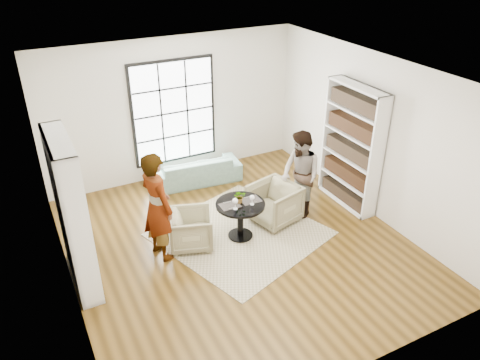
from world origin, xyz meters
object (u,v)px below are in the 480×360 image
sofa (195,170)px  wine_glass_left (235,201)px  person_right (301,175)px  person_left (157,207)px  pedestal_table (240,213)px  flower_centerpiece (240,197)px  armchair_right (274,203)px  wine_glass_right (252,198)px  armchair_left (191,229)px

sofa → wine_glass_left: (-0.23, -2.38, 0.56)m
person_right → wine_glass_left: (-1.50, -0.29, -0.00)m
sofa → person_left: (-1.49, -2.11, 0.66)m
person_left → wine_glass_left: 1.29m
pedestal_table → flower_centerpiece: size_ratio=3.70×
armchair_right → flower_centerpiece: (-0.78, -0.13, 0.43)m
wine_glass_left → wine_glass_right: wine_glass_left is taller
person_left → flower_centerpiece: person_left is taller
armchair_left → wine_glass_left: bearing=-92.3°
flower_centerpiece → armchair_left: bearing=172.4°
pedestal_table → wine_glass_left: (-0.16, -0.12, 0.34)m
wine_glass_left → person_left: bearing=167.8°
armchair_right → wine_glass_left: size_ratio=3.95×
pedestal_table → person_left: person_left is taller
armchair_left → person_left: (-0.55, 0.00, 0.61)m
person_left → sofa: bearing=-50.1°
pedestal_table → flower_centerpiece: 0.31m
person_right → wine_glass_right: 1.21m
armchair_left → sofa: bearing=-5.4°
person_left → armchair_left: bearing=-104.8°
wine_glass_right → flower_centerpiece: bearing=135.4°
flower_centerpiece → wine_glass_left: bearing=-136.4°
sofa → armchair_left: size_ratio=2.65×
pedestal_table → person_left: bearing=173.7°
sofa → person_left: 2.66m
sofa → person_right: bearing=127.1°
armchair_left → armchair_right: bearing=-70.8°
wine_glass_right → flower_centerpiece: 0.22m
armchair_left → flower_centerpiece: bearing=-79.0°
sofa → flower_centerpiece: bearing=94.1°
person_left → wine_glass_right: size_ratio=10.23×
person_right → sofa: bearing=-151.2°
person_left → armchair_right: bearing=-104.4°
person_left → wine_glass_left: (1.26, -0.27, -0.10)m
armchair_right → wine_glass_left: (-0.95, -0.29, 0.46)m
pedestal_table → wine_glass_left: wine_glass_left is taller
armchair_right → flower_centerpiece: 0.90m
person_left → person_right: (2.75, 0.02, -0.10)m
armchair_left → armchair_right: size_ratio=0.88×
armchair_right → armchair_left: bearing=-103.9°
wine_glass_right → flower_centerpiece: size_ratio=0.79×
sofa → armchair_left: armchair_left is taller
pedestal_table → wine_glass_right: wine_glass_right is taller
sofa → flower_centerpiece: 2.28m
armchair_right → person_left: bearing=-104.1°
flower_centerpiece → person_right: bearing=5.7°
person_left → person_right: size_ratio=1.12×
flower_centerpiece → person_left: bearing=175.3°
pedestal_table → armchair_right: 0.82m
pedestal_table → armchair_left: pedestal_table is taller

